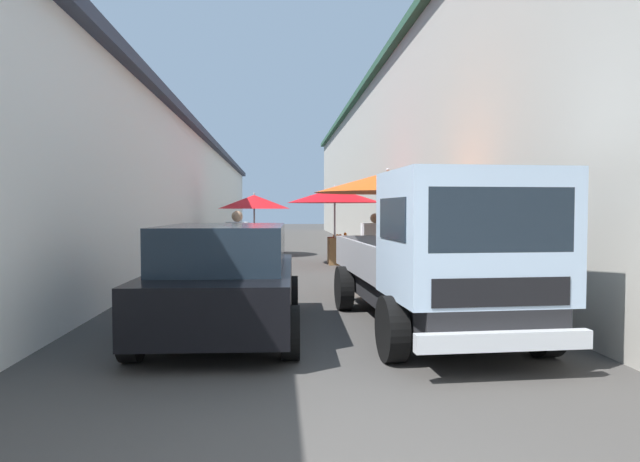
# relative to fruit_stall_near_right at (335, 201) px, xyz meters

# --- Properties ---
(ground) EXTENTS (90.00, 90.00, 0.00)m
(ground) POSITION_rel_fruit_stall_near_right_xyz_m (0.37, 1.27, -1.91)
(ground) COLOR #3D3A38
(building_left_whitewash) EXTENTS (49.80, 7.50, 4.53)m
(building_left_whitewash) POSITION_rel_fruit_stall_near_right_xyz_m (2.62, 8.02, 0.36)
(building_left_whitewash) COLOR silver
(building_left_whitewash) RESTS_ON ground
(building_right_concrete) EXTENTS (49.80, 7.50, 6.92)m
(building_right_concrete) POSITION_rel_fruit_stall_near_right_xyz_m (2.62, -5.49, 1.56)
(building_right_concrete) COLOR #A39E93
(building_right_concrete) RESTS_ON ground
(fruit_stall_near_right) EXTENTS (2.83, 2.83, 2.37)m
(fruit_stall_near_right) POSITION_rel_fruit_stall_near_right_xyz_m (0.00, 0.00, 0.00)
(fruit_stall_near_right) COLOR #9E9EA3
(fruit_stall_near_right) RESTS_ON ground
(fruit_stall_far_right) EXTENTS (2.81, 2.81, 2.44)m
(fruit_stall_far_right) POSITION_rel_fruit_stall_near_right_xyz_m (-5.83, -0.37, 0.03)
(fruit_stall_far_right) COLOR #9E9EA3
(fruit_stall_far_right) RESTS_ON ground
(fruit_stall_far_left) EXTENTS (2.55, 2.55, 2.24)m
(fruit_stall_far_left) POSITION_rel_fruit_stall_near_right_xyz_m (3.30, 2.53, -0.16)
(fruit_stall_far_left) COLOR #9E9EA3
(fruit_stall_far_left) RESTS_ON ground
(hatchback_car) EXTENTS (3.96, 2.01, 1.45)m
(hatchback_car) POSITION_rel_fruit_stall_near_right_xyz_m (-8.82, 2.38, -1.17)
(hatchback_car) COLOR black
(hatchback_car) RESTS_ON ground
(delivery_truck) EXTENTS (5.00, 2.15, 2.08)m
(delivery_truck) POSITION_rel_fruit_stall_near_right_xyz_m (-9.58, -0.37, -0.87)
(delivery_truck) COLOR black
(delivery_truck) RESTS_ON ground
(vendor_by_crates) EXTENTS (0.32, 0.61, 1.57)m
(vendor_by_crates) POSITION_rel_fruit_stall_near_right_xyz_m (-4.33, -0.42, -1.01)
(vendor_by_crates) COLOR navy
(vendor_by_crates) RESTS_ON ground
(vendor_in_shade) EXTENTS (0.46, 0.50, 1.63)m
(vendor_in_shade) POSITION_rel_fruit_stall_near_right_xyz_m (-5.10, 2.51, -0.97)
(vendor_in_shade) COLOR #232328
(vendor_in_shade) RESTS_ON ground
(parked_scooter) EXTENTS (1.69, 0.32, 1.14)m
(parked_scooter) POSITION_rel_fruit_stall_near_right_xyz_m (-1.21, 3.60, -1.46)
(parked_scooter) COLOR black
(parked_scooter) RESTS_ON ground
(plastic_stool) EXTENTS (0.30, 0.30, 0.43)m
(plastic_stool) POSITION_rel_fruit_stall_near_right_xyz_m (-8.02, 3.75, -1.58)
(plastic_stool) COLOR #194CB2
(plastic_stool) RESTS_ON ground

